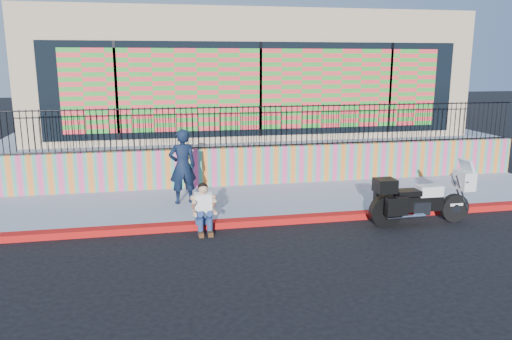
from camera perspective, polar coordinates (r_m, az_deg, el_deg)
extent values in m
plane|color=black|center=(11.76, 4.66, -5.97)|extent=(90.00, 90.00, 0.00)
cube|color=red|center=(11.74, 4.67, -5.62)|extent=(16.00, 0.30, 0.15)
cube|color=#8D94AA|center=(13.26, 2.71, -3.47)|extent=(16.00, 3.00, 0.15)
cube|color=#F13F80|center=(14.63, 1.22, 0.56)|extent=(16.00, 0.20, 1.10)
cube|color=#8D94AA|center=(19.57, -2.03, 3.34)|extent=(16.00, 10.00, 1.25)
cube|color=tan|center=(19.13, -2.00, 11.03)|extent=(14.00, 8.00, 4.00)
cube|color=black|center=(15.20, 0.53, 9.19)|extent=(12.60, 0.04, 2.80)
cube|color=#FF383F|center=(15.17, 0.55, 9.18)|extent=(11.48, 0.02, 2.40)
cylinder|color=black|center=(12.55, 21.73, -4.06)|extent=(0.67, 0.14, 0.67)
cylinder|color=black|center=(11.71, 14.59, -4.70)|extent=(0.67, 0.14, 0.67)
cube|color=black|center=(12.06, 18.34, -3.59)|extent=(0.97, 0.28, 0.35)
cube|color=silver|center=(12.06, 18.10, -4.07)|extent=(0.41, 0.35, 0.30)
cube|color=silver|center=(12.08, 19.19, -2.23)|extent=(0.56, 0.33, 0.24)
cube|color=black|center=(11.82, 16.93, -2.48)|extent=(0.56, 0.35, 0.12)
cube|color=silver|center=(12.49, 22.68, -1.08)|extent=(0.30, 0.53, 0.43)
cube|color=silver|center=(12.44, 22.96, 0.39)|extent=(0.19, 0.47, 0.34)
cube|color=black|center=(11.52, 14.53, -1.73)|extent=(0.45, 0.43, 0.30)
cube|color=black|center=(11.43, 15.77, -4.02)|extent=(0.49, 0.18, 0.41)
cube|color=black|center=(11.95, 14.46, -3.23)|extent=(0.49, 0.18, 0.41)
cube|color=silver|center=(12.52, 21.77, -3.61)|extent=(0.33, 0.16, 0.06)
imported|color=black|center=(12.66, -8.40, 0.41)|extent=(0.76, 0.56, 1.90)
cube|color=navy|center=(11.24, -6.02, -5.60)|extent=(0.36, 0.28, 0.18)
cube|color=white|center=(11.10, -6.04, -3.94)|extent=(0.38, 0.27, 0.54)
sphere|color=tan|center=(10.96, -6.07, -2.19)|extent=(0.21, 0.21, 0.21)
cube|color=#472814|center=(10.87, -6.31, -7.28)|extent=(0.11, 0.26, 0.10)
cube|color=#472814|center=(10.89, -5.25, -7.22)|extent=(0.11, 0.26, 0.10)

